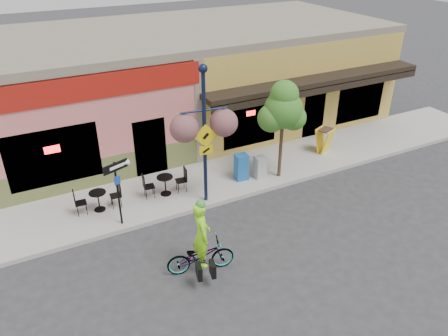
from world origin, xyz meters
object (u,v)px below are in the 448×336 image
lamp_post (205,137)px  one_way_sign (118,194)px  cyclist_rider (202,242)px  building (182,78)px  street_tree (282,130)px  bicycle (200,256)px  newspaper_box_grey (260,167)px  newspaper_box_blue (241,167)px

lamp_post → one_way_sign: (-2.90, -0.02, -1.25)m
cyclist_rider → one_way_sign: (-1.42, 2.90, 0.28)m
building → street_tree: bearing=-80.2°
building → bicycle: 10.38m
bicycle → newspaper_box_grey: (3.96, 3.41, 0.09)m
lamp_post → newspaper_box_grey: lamp_post is taller
building → lamp_post: 6.98m
lamp_post → street_tree: lamp_post is taller
building → bicycle: bearing=-110.2°
lamp_post → cyclist_rider: bearing=-109.6°
bicycle → newspaper_box_blue: newspaper_box_blue is taller
street_tree → cyclist_rider: bearing=-145.4°
cyclist_rider → one_way_sign: 3.24m
bicycle → cyclist_rider: 0.47m
one_way_sign → newspaper_box_grey: 5.39m
building → one_way_sign: 8.36m
building → street_tree: size_ratio=4.94×
lamp_post → street_tree: (3.11, 0.25, -0.49)m
one_way_sign → newspaper_box_grey: size_ratio=2.58×
lamp_post → one_way_sign: 3.16m
building → lamp_post: (-2.00, -6.68, 0.23)m
one_way_sign → lamp_post: bearing=-19.5°
bicycle → newspaper_box_blue: (3.28, 3.60, 0.16)m
newspaper_box_blue → street_tree: street_tree is taller
cyclist_rider → lamp_post: lamp_post is taller
building → street_tree: 6.53m
building → lamp_post: size_ratio=3.91×
lamp_post → newspaper_box_grey: size_ratio=5.57×
bicycle → newspaper_box_grey: newspaper_box_grey is taller
building → bicycle: size_ratio=9.92×
building → newspaper_box_blue: building is taller
bicycle → lamp_post: (1.53, 2.91, 2.00)m
newspaper_box_blue → street_tree: bearing=-13.5°
building → street_tree: (1.11, -6.43, -0.26)m
newspaper_box_grey → building: bearing=92.9°
one_way_sign → newspaper_box_grey: (5.32, 0.51, -0.66)m
cyclist_rider → newspaper_box_blue: size_ratio=1.94×
building → one_way_sign: (-4.90, -6.70, -1.02)m
newspaper_box_blue → lamp_post: bearing=-154.0°
newspaper_box_blue → newspaper_box_grey: size_ratio=1.17×
cyclist_rider → one_way_sign: one_way_sign is taller
bicycle → cyclist_rider: size_ratio=0.97×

